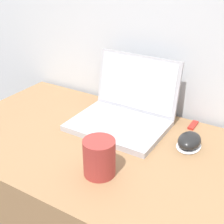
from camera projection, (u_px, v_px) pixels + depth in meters
name	position (u px, v px, depth m)	size (l,w,h in m)	color
laptop	(125.00, 111.00, 1.08)	(0.31, 0.27, 0.22)	#ADADB2
drink_cup	(99.00, 157.00, 0.82)	(0.09, 0.09, 0.10)	#9E332D
computer_mouse	(189.00, 141.00, 0.96)	(0.07, 0.10, 0.04)	white
usb_stick	(193.00, 125.00, 1.07)	(0.02, 0.06, 0.01)	#B2261E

